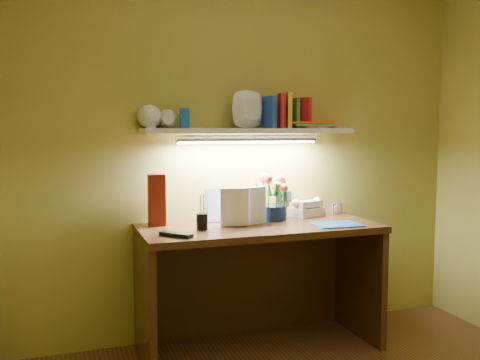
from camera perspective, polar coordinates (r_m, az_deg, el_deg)
name	(u,v)px	position (r m, az deg, el deg)	size (l,w,h in m)	color
desk	(259,287)	(3.23, 2.08, -11.37)	(1.40, 0.60, 0.75)	#38220F
flower_bouquet	(272,194)	(3.29, 3.48, -1.55)	(0.20, 0.20, 0.32)	#0C1C3C
telephone	(306,207)	(3.45, 7.09, -2.91)	(0.20, 0.15, 0.12)	beige
desk_clock	(336,208)	(3.59, 10.23, -3.00)	(0.07, 0.04, 0.07)	#B7B7BC
whisky_bottle	(157,201)	(3.17, -8.83, -2.25)	(0.07, 0.07, 0.27)	#B87319
whisky_box	(157,200)	(3.14, -8.88, -2.10)	(0.10, 0.10, 0.30)	#60160C
pen_cup	(202,216)	(3.00, -4.07, -3.84)	(0.06, 0.06, 0.15)	black
art_card	(222,205)	(3.25, -1.93, -2.69)	(0.20, 0.04, 0.20)	silver
tv_remote	(176,235)	(2.82, -6.82, -5.81)	(0.05, 0.19, 0.02)	black
blue_folder	(337,225)	(3.18, 10.28, -4.70)	(0.27, 0.20, 0.01)	blue
desk_book_a	(220,208)	(3.06, -2.12, -2.96)	(0.17, 0.02, 0.22)	white
desk_book_b	(245,207)	(3.10, 0.52, -2.87)	(0.16, 0.02, 0.22)	white
wall_shelf	(248,124)	(3.26, 0.90, 5.99)	(1.32, 0.33, 0.25)	white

